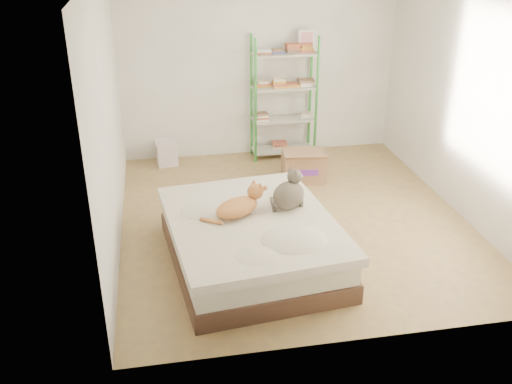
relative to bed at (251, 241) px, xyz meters
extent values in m
cube|color=tan|center=(0.62, 0.82, -0.24)|extent=(3.80, 4.20, 0.01)
cube|color=white|center=(0.62, 2.92, 1.06)|extent=(3.80, 0.01, 2.60)
cube|color=white|center=(0.62, -1.28, 1.06)|extent=(3.80, 0.01, 2.60)
cube|color=white|center=(-1.28, 0.82, 1.06)|extent=(0.01, 4.20, 2.60)
cube|color=white|center=(2.52, 0.82, 1.06)|extent=(0.01, 4.20, 2.60)
cube|color=#4B362D|center=(0.00, 0.00, -0.15)|extent=(1.69, 2.02, 0.19)
cube|color=beige|center=(0.00, 0.00, 0.05)|extent=(1.64, 1.96, 0.20)
cube|color=beige|center=(0.00, 0.00, 0.20)|extent=(1.72, 2.06, 0.09)
cylinder|color=green|center=(0.50, 2.54, 0.61)|extent=(0.04, 0.04, 1.70)
cylinder|color=green|center=(0.50, 2.86, 0.61)|extent=(0.04, 0.04, 1.70)
cylinder|color=green|center=(1.34, 2.54, 0.61)|extent=(0.04, 0.04, 1.70)
cylinder|color=green|center=(1.34, 2.86, 0.61)|extent=(0.04, 0.04, 1.70)
cube|color=#B5B4A3|center=(0.92, 2.70, -0.14)|extent=(0.86, 0.34, 0.02)
cube|color=#B5B4A3|center=(0.92, 2.70, 0.31)|extent=(0.86, 0.34, 0.02)
cube|color=#B5B4A3|center=(0.92, 2.70, 0.76)|extent=(0.86, 0.34, 0.02)
cube|color=#B5B4A3|center=(0.92, 2.70, 1.21)|extent=(0.86, 0.34, 0.02)
cube|color=#B55937|center=(0.92, 2.70, -0.08)|extent=(0.20, 0.16, 0.09)
cube|color=#B55937|center=(0.62, 2.70, 0.37)|extent=(0.20, 0.16, 0.09)
cube|color=#B55937|center=(1.22, 2.70, 0.37)|extent=(0.20, 0.16, 0.09)
cube|color=#B55937|center=(0.62, 2.70, 0.82)|extent=(0.20, 0.16, 0.09)
cube|color=#B55937|center=(0.82, 2.70, 0.82)|extent=(0.20, 0.16, 0.09)
cube|color=#B55937|center=(1.02, 2.70, 0.82)|extent=(0.20, 0.16, 0.09)
cube|color=#B55937|center=(1.22, 2.70, 0.82)|extent=(0.20, 0.16, 0.09)
cube|color=#B55937|center=(0.62, 2.70, 1.27)|extent=(0.20, 0.16, 0.09)
cube|color=#B55937|center=(0.82, 2.70, 1.27)|extent=(0.20, 0.16, 0.09)
cube|color=#B55937|center=(1.02, 2.70, 1.27)|extent=(0.20, 0.16, 0.09)
cube|color=#B55937|center=(1.22, 2.70, 1.27)|extent=(0.20, 0.16, 0.09)
cube|color=white|center=(1.23, 2.75, 1.36)|extent=(0.22, 0.08, 0.28)
cube|color=red|center=(1.23, 2.74, 1.36)|extent=(0.17, 0.05, 0.22)
cube|color=#A16D54|center=(1.01, 1.86, -0.06)|extent=(0.57, 0.48, 0.37)
cube|color=purple|center=(1.03, 1.64, -0.06)|extent=(0.32, 0.04, 0.08)
cube|color=#A16D54|center=(1.01, 1.65, 0.13)|extent=(0.55, 0.22, 0.12)
cube|color=silver|center=(-0.71, 2.67, -0.09)|extent=(0.30, 0.27, 0.31)
cube|color=silver|center=(-0.71, 2.67, 0.09)|extent=(0.33, 0.30, 0.03)
camera|label=1|loc=(-0.81, -4.70, 2.81)|focal=40.00mm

